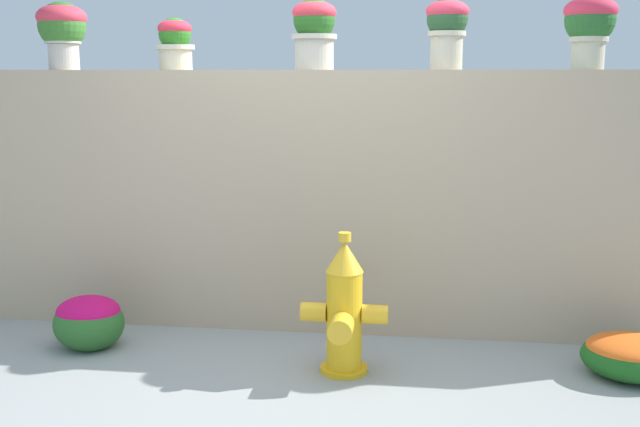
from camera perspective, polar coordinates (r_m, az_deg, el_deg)
name	(u,v)px	position (r m, az deg, el deg)	size (l,w,h in m)	color
ground_plane	(284,384)	(4.30, -2.73, -12.72)	(24.00, 24.00, 0.00)	#949896
stone_wall	(310,201)	(5.03, -0.76, 0.93)	(5.85, 0.32, 1.72)	tan
potted_plant_1	(62,27)	(5.45, -18.86, 13.13)	(0.33, 0.33, 0.45)	beige
potted_plant_2	(175,41)	(5.20, -10.87, 12.65)	(0.26, 0.26, 0.34)	beige
potted_plant_3	(314,29)	(4.96, -0.44, 13.77)	(0.29, 0.29, 0.45)	beige
potted_plant_4	(447,25)	(4.94, 9.56, 13.80)	(0.27, 0.27, 0.44)	beige
potted_plant_5	(590,22)	(5.00, 19.67, 13.44)	(0.32, 0.32, 0.45)	beige
fire_hydrant	(344,311)	(4.33, 1.83, -7.37)	(0.50, 0.40, 0.82)	yellow
flower_bush_left	(89,320)	(4.98, -17.03, -7.67)	(0.44, 0.40, 0.35)	#2B6428
flower_bush_right	(633,355)	(4.71, 22.51, -9.80)	(0.57, 0.52, 0.24)	#1C581C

